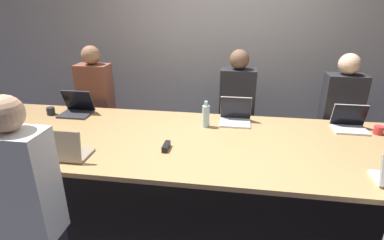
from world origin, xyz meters
name	(u,v)px	position (x,y,z in m)	size (l,w,h in m)	color
ground_plane	(209,209)	(0.00, 0.00, 0.00)	(24.00, 24.00, 0.00)	#2D2D38
curtain_wall	(223,42)	(0.00, 1.71, 1.40)	(12.00, 0.06, 2.80)	#BCB7B2
conference_table	(210,145)	(0.00, 0.00, 0.71)	(4.71, 1.38, 0.75)	tan
laptop_far_right	(349,122)	(1.30, 0.47, 0.82)	(0.31, 0.24, 0.24)	silver
person_far_right	(339,120)	(1.34, 0.86, 0.69)	(0.40, 0.24, 1.42)	#2D2D38
cup_far_right	(379,130)	(1.54, 0.38, 0.79)	(0.08, 0.08, 0.08)	red
laptop_far_center	(235,115)	(0.21, 0.48, 0.83)	(0.31, 0.26, 0.26)	silver
person_far_center	(236,112)	(0.22, 0.96, 0.69)	(0.40, 0.24, 1.42)	#2D2D38
bottle_far_center	(206,116)	(-0.08, 0.32, 0.86)	(0.07, 0.07, 0.27)	#ADD1E0
laptop_far_left	(77,107)	(-1.52, 0.46, 0.83)	(0.33, 0.27, 0.26)	#333338
person_far_left	(97,104)	(-1.53, 0.96, 0.70)	(0.40, 0.24, 1.42)	#2D2D38
cup_far_left	(51,111)	(-1.79, 0.40, 0.79)	(0.09, 0.09, 0.08)	#232328
laptop_near_left	(64,150)	(-1.10, -0.50, 0.82)	(0.34, 0.25, 0.26)	gray
person_near_left	(27,202)	(-1.11, -0.98, 0.69)	(0.40, 0.24, 1.42)	#2D2D38
stapler	(166,147)	(-0.35, -0.22, 0.77)	(0.04, 0.15, 0.05)	black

